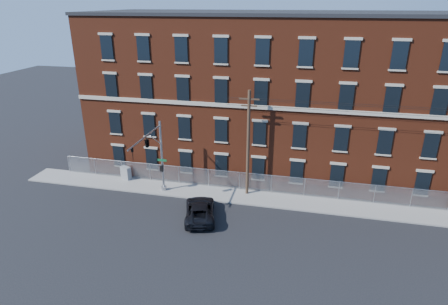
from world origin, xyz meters
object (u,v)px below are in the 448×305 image
object	(u,v)px
utility_pole_near	(248,142)
pickup_truck	(200,210)
utility_cabinet	(126,173)
traffic_signal_mast	(151,148)

from	to	relation	value
utility_pole_near	pickup_truck	size ratio (longest dim) A/B	1.90
pickup_truck	utility_cabinet	world-z (taller)	pickup_truck
utility_cabinet	traffic_signal_mast	bearing A→B (deg)	-17.15
utility_pole_near	utility_cabinet	xyz separation A→B (m)	(-12.72, 0.40, -4.55)
traffic_signal_mast	pickup_truck	xyz separation A→B (m)	(4.78, -1.62, -4.66)
traffic_signal_mast	pickup_truck	bearing A→B (deg)	-18.75
traffic_signal_mast	utility_cabinet	world-z (taller)	traffic_signal_mast
utility_cabinet	utility_pole_near	bearing A→B (deg)	20.03
pickup_truck	utility_pole_near	bearing A→B (deg)	-137.99
traffic_signal_mast	utility_cabinet	size ratio (longest dim) A/B	5.24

